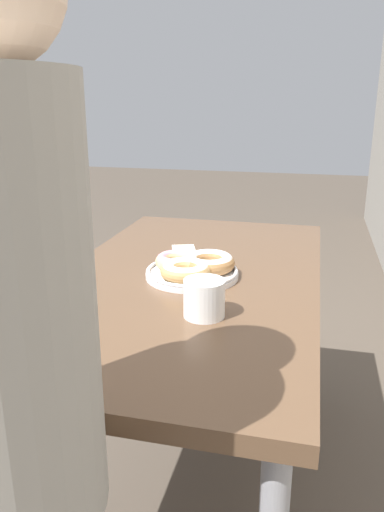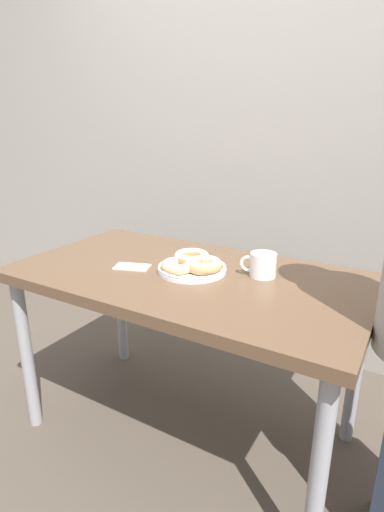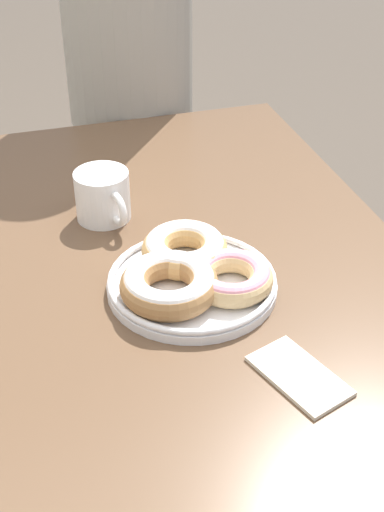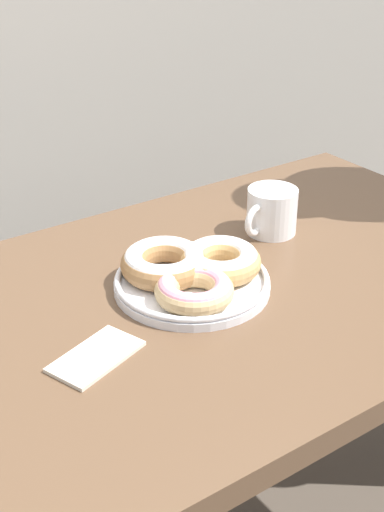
{
  "view_description": "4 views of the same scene",
  "coord_description": "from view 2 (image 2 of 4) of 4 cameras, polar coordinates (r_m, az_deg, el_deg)",
  "views": [
    {
      "loc": [
        1.25,
        0.58,
        1.18
      ],
      "look_at": [
        0.02,
        0.27,
        0.77
      ],
      "focal_mm": 35.0,
      "sensor_mm": 36.0,
      "label": 1
    },
    {
      "loc": [
        0.71,
        -0.91,
        1.22
      ],
      "look_at": [
        0.02,
        0.27,
        0.77
      ],
      "focal_mm": 28.0,
      "sensor_mm": 36.0,
      "label": 2
    },
    {
      "loc": [
        -0.79,
        0.51,
        1.35
      ],
      "look_at": [
        0.02,
        0.27,
        0.77
      ],
      "focal_mm": 50.0,
      "sensor_mm": 36.0,
      "label": 3
    },
    {
      "loc": [
        -0.55,
        -0.54,
        1.3
      ],
      "look_at": [
        0.02,
        0.27,
        0.77
      ],
      "focal_mm": 50.0,
      "sensor_mm": 36.0,
      "label": 4
    }
  ],
  "objects": [
    {
      "name": "napkin",
      "position": [
        1.52,
        -8.54,
        -1.54
      ],
      "size": [
        0.15,
        0.11,
        0.01
      ],
      "color": "beige",
      "rests_on": "dining_table"
    },
    {
      "name": "donut_plate",
      "position": [
        1.45,
        0.04,
        -1.12
      ],
      "size": [
        0.26,
        0.27,
        0.06
      ],
      "color": "white",
      "rests_on": "dining_table"
    },
    {
      "name": "wall_back",
      "position": [
        2.15,
        11.96,
        20.02
      ],
      "size": [
        8.0,
        0.05,
        2.6
      ],
      "color": "#9E998E",
      "rests_on": "ground_plane"
    },
    {
      "name": "ground_plane",
      "position": [
        1.68,
        -5.89,
        -28.51
      ],
      "size": [
        14.0,
        14.0,
        0.0
      ],
      "primitive_type": "plane",
      "color": "#4C4238"
    },
    {
      "name": "coffee_mug",
      "position": [
        1.42,
        10.01,
        -1.21
      ],
      "size": [
        0.13,
        0.09,
        0.09
      ],
      "color": "white",
      "rests_on": "dining_table"
    },
    {
      "name": "dining_table",
      "position": [
        1.49,
        -0.78,
        -5.01
      ],
      "size": [
        1.29,
        0.71,
        0.71
      ],
      "color": "brown",
      "rests_on": "ground_plane"
    }
  ]
}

